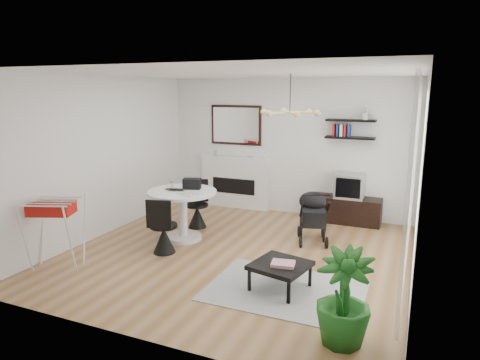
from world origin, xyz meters
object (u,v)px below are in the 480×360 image
at_px(tv_console, 345,210).
at_px(stroller, 313,218).
at_px(crt_tv, 350,186).
at_px(potted_plant, 343,298).
at_px(fireplace, 235,176).
at_px(dining_table, 183,207).
at_px(drying_rack, 56,233).
at_px(coffee_table, 280,266).

height_order(tv_console, stroller, stroller).
bearing_deg(crt_tv, potted_plant, -81.71).
height_order(crt_tv, stroller, crt_tv).
bearing_deg(fireplace, dining_table, -89.93).
bearing_deg(dining_table, drying_rack, -120.40).
bearing_deg(potted_plant, tv_console, 99.10).
distance_m(dining_table, drying_rack, 2.01).
height_order(crt_tv, coffee_table, crt_tv).
bearing_deg(crt_tv, coffee_table, -96.14).
bearing_deg(coffee_table, drying_rack, -169.00).
bearing_deg(tv_console, fireplace, 176.06).
bearing_deg(stroller, tv_console, 56.65).
distance_m(dining_table, stroller, 2.17).
distance_m(stroller, coffee_table, 1.90).
distance_m(fireplace, dining_table, 2.18).
xyz_separation_m(tv_console, stroller, (-0.33, -1.25, 0.15)).
height_order(fireplace, stroller, fireplace).
bearing_deg(potted_plant, drying_rack, 175.96).
relative_size(tv_console, coffee_table, 1.68).
xyz_separation_m(dining_table, stroller, (2.02, 0.77, -0.16)).
height_order(tv_console, potted_plant, potted_plant).
relative_size(dining_table, potted_plant, 1.17).
height_order(tv_console, drying_rack, drying_rack).
distance_m(drying_rack, stroller, 3.93).
bearing_deg(drying_rack, tv_console, 27.35).
distance_m(tv_console, potted_plant, 4.09).
bearing_deg(tv_console, stroller, -104.85).
height_order(dining_table, potted_plant, potted_plant).
bearing_deg(fireplace, crt_tv, -3.92).
bearing_deg(fireplace, coffee_table, -57.89).
xyz_separation_m(crt_tv, potted_plant, (0.59, -4.03, -0.23)).
xyz_separation_m(tv_console, potted_plant, (0.65, -4.03, 0.24)).
bearing_deg(potted_plant, coffee_table, 136.26).
xyz_separation_m(crt_tv, drying_rack, (-3.43, -3.74, -0.19)).
bearing_deg(stroller, fireplace, 126.62).
relative_size(stroller, coffee_table, 1.18).
bearing_deg(dining_table, fireplace, 90.07).
height_order(fireplace, dining_table, fireplace).
bearing_deg(stroller, potted_plant, -89.16).
xyz_separation_m(drying_rack, stroller, (3.04, 2.50, -0.13)).
relative_size(fireplace, drying_rack, 2.17).
relative_size(dining_table, coffee_table, 1.47).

